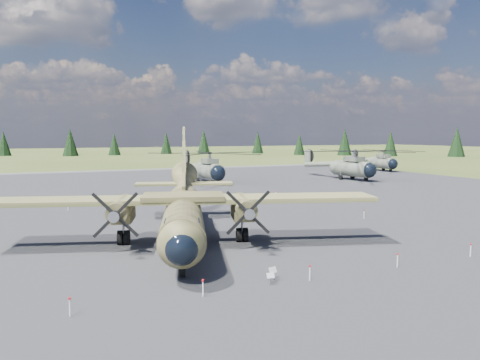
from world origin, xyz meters
name	(u,v)px	position (x,y,z in m)	size (l,w,h in m)	color
ground	(193,235)	(0.00, 0.00, 0.00)	(500.00, 500.00, 0.00)	#555E2A
apron	(160,214)	(0.00, 10.00, 0.00)	(120.00, 120.00, 0.04)	#5D5D62
transport_plane	(183,206)	(-1.36, -1.98, 2.57)	(26.73, 23.81, 8.96)	#38391F
helicopter_near	(209,161)	(14.51, 35.63, 3.51)	(19.78, 23.14, 4.94)	#64685B
helicopter_mid	(352,159)	(38.51, 30.49, 3.56)	(22.25, 24.51, 5.02)	#64685B
helicopter_far	(382,156)	(56.76, 43.98, 3.15)	(18.39, 21.06, 4.44)	#64685B
info_placard_left	(273,271)	(0.24, -12.63, 0.49)	(0.50, 0.32, 0.73)	gray
info_placard_right	(270,277)	(-0.21, -13.22, 0.42)	(0.42, 0.21, 0.63)	gray
barrier_fence	(188,229)	(-0.46, -0.08, 0.51)	(33.12, 29.62, 0.85)	silver
treeline	(254,173)	(5.00, -0.59, 4.71)	(315.07, 315.67, 10.95)	black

